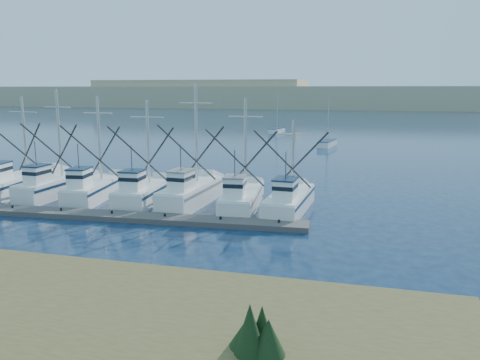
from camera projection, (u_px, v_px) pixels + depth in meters
The scene contains 6 objects.
ground at pixel (209, 262), 25.05m from camera, with size 500.00×500.00×0.00m, color #0D1C39.
floating_dock at pixel (112, 216), 33.47m from camera, with size 28.04×1.87×0.37m, color #58534F.
dune_ridge at pixel (346, 97), 223.58m from camera, with size 360.00×60.00×10.00m, color tan.
trawler_fleet at pixel (138, 191), 38.08m from camera, with size 27.79×8.94×9.60m.
sailboat_near at pixel (327, 143), 75.01m from camera, with size 2.75×6.29×8.10m.
sailboat_far at pixel (277, 130), 97.95m from camera, with size 2.65×5.85×8.10m.
Camera 1 is at (7.57, -22.55, 9.17)m, focal length 35.00 mm.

